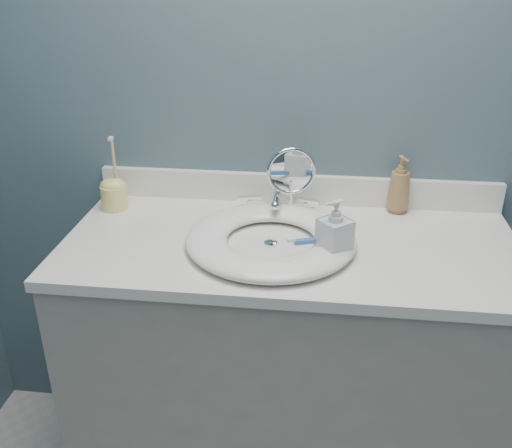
# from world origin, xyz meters

# --- Properties ---
(back_wall) EXTENTS (2.20, 0.02, 2.40)m
(back_wall) POSITION_xyz_m (0.00, 1.25, 1.20)
(back_wall) COLOR #4A6270
(back_wall) RESTS_ON ground
(vanity_cabinet) EXTENTS (1.20, 0.55, 0.85)m
(vanity_cabinet) POSITION_xyz_m (0.00, 0.97, 0.42)
(vanity_cabinet) COLOR #A09C92
(vanity_cabinet) RESTS_ON ground
(countertop) EXTENTS (1.22, 0.57, 0.03)m
(countertop) POSITION_xyz_m (0.00, 0.97, 0.86)
(countertop) COLOR white
(countertop) RESTS_ON vanity_cabinet
(backsplash) EXTENTS (1.22, 0.02, 0.09)m
(backsplash) POSITION_xyz_m (0.00, 1.24, 0.93)
(backsplash) COLOR white
(backsplash) RESTS_ON countertop
(basin) EXTENTS (0.45, 0.45, 0.04)m
(basin) POSITION_xyz_m (-0.05, 0.94, 0.90)
(basin) COLOR white
(basin) RESTS_ON countertop
(drain) EXTENTS (0.04, 0.04, 0.01)m
(drain) POSITION_xyz_m (-0.05, 0.94, 0.88)
(drain) COLOR silver
(drain) RESTS_ON countertop
(faucet) EXTENTS (0.25, 0.13, 0.07)m
(faucet) POSITION_xyz_m (-0.05, 1.14, 0.91)
(faucet) COLOR silver
(faucet) RESTS_ON countertop
(makeup_mirror) EXTENTS (0.14, 0.08, 0.21)m
(makeup_mirror) POSITION_xyz_m (-0.01, 1.14, 0.99)
(makeup_mirror) COLOR silver
(makeup_mirror) RESTS_ON countertop
(soap_bottle_amber) EXTENTS (0.09, 0.09, 0.17)m
(soap_bottle_amber) POSITION_xyz_m (0.30, 1.21, 0.97)
(soap_bottle_amber) COLOR olive
(soap_bottle_amber) RESTS_ON countertop
(soap_bottle_clear) EXTENTS (0.10, 0.10, 0.16)m
(soap_bottle_clear) POSITION_xyz_m (0.11, 0.90, 0.96)
(soap_bottle_clear) COLOR silver
(soap_bottle_clear) RESTS_ON countertop
(toothbrush_holder) EXTENTS (0.08, 0.08, 0.23)m
(toothbrush_holder) POSITION_xyz_m (-0.54, 1.13, 0.93)
(toothbrush_holder) COLOR #F2E579
(toothbrush_holder) RESTS_ON countertop
(toothbrush_lying) EXTENTS (0.17, 0.07, 0.02)m
(toothbrush_lying) POSITION_xyz_m (0.08, 0.91, 0.92)
(toothbrush_lying) COLOR #3362B4
(toothbrush_lying) RESTS_ON basin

